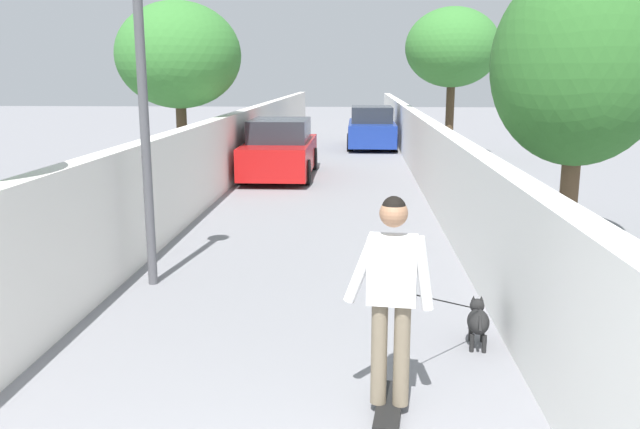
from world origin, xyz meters
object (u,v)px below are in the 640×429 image
tree_right_mid (452,48)px  dog (478,320)px  tree_left_far (179,56)px  lamp_post (141,63)px  tree_right_near (579,65)px  skateboard (389,405)px  person_skateboarder (392,285)px  car_far (372,129)px  car_near (280,150)px

tree_right_mid → dog: (-15.35, 1.76, -3.26)m
tree_left_far → lamp_post: size_ratio=1.07×
tree_right_near → tree_left_far: 9.32m
lamp_post → skateboard: (-3.20, -2.95, -2.76)m
dog → lamp_post: bearing=65.3°
person_skateboarder → car_far: 19.87m
person_skateboarder → car_far: size_ratio=0.41×
tree_left_far → tree_right_near: bearing=-126.2°
tree_right_near → person_skateboarder: 6.30m
dog → car_near: bearing=16.5°
lamp_post → car_far: bearing=-10.9°
tree_right_mid → person_skateboarder: 17.15m
tree_left_far → car_far: bearing=-27.7°
tree_right_near → tree_right_mid: bearing=1.4°
dog → person_skateboarder: bearing=145.9°
tree_left_far → car_near: size_ratio=1.01×
lamp_post → car_far: size_ratio=0.98×
skateboard → car_near: (12.51, 2.35, 0.65)m
person_skateboarder → skateboard: bearing=-26.6°
tree_left_far → dog: size_ratio=2.55×
tree_right_mid → skateboard: tree_right_mid is taller
tree_right_near → car_far: size_ratio=1.04×
tree_right_mid → car_far: size_ratio=1.14×
lamp_post → skateboard: size_ratio=5.02×
lamp_post → dog: (-1.79, -3.90, -2.56)m
tree_left_far → car_near: (1.76, -2.18, -2.42)m
tree_right_mid → car_far: (3.11, 2.46, -2.82)m
tree_left_far → car_near: tree_left_far is taller
tree_right_near → lamp_post: size_ratio=1.06×
tree_left_far → dog: bearing=-149.7°
skateboard → car_near: bearing=10.6°
car_near → car_far: size_ratio=1.03×
car_near → dog: bearing=-163.5°
person_skateboarder → tree_left_far: bearing=22.8°
tree_right_mid → person_skateboarder: bearing=170.8°
tree_right_mid → skateboard: bearing=170.8°
car_near → tree_right_mid: bearing=-50.0°
car_far → person_skateboarder: bearing=179.3°
tree_right_mid → dog: bearing=173.4°
tree_right_mid → car_near: size_ratio=1.11×
skateboard → car_far: 19.88m
tree_right_near → car_far: 15.02m
tree_right_near → car_far: tree_right_near is taller
car_near → car_far: bearing=-19.5°
tree_left_far → person_skateboarder: (-10.76, -4.52, -2.05)m
tree_right_near → tree_left_far: bearing=53.8°
person_skateboarder → dog: person_skateboarder is taller
skateboard → lamp_post: bearing=42.7°
person_skateboarder → car_near: 12.74m
tree_right_mid → dog: size_ratio=2.78×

